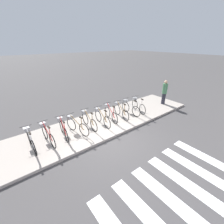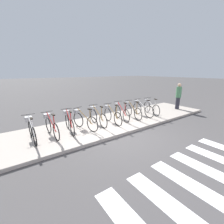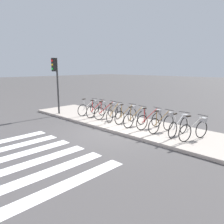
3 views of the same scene
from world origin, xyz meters
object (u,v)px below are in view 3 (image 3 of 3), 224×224
Objects in this scene: parked_bicycle_0 at (90,107)px; parked_bicycle_1 at (98,109)px; parked_bicycle_7 at (163,122)px; parked_bicycle_9 at (195,128)px; parked_bicycle_2 at (108,110)px; parked_bicycle_8 at (180,125)px; parked_bicycle_5 at (137,117)px; traffic_light at (55,74)px; parked_bicycle_6 at (151,119)px; parked_bicycle_3 at (115,112)px; parked_bicycle_4 at (127,114)px.

parked_bicycle_0 is 0.69m from parked_bicycle_1.
parked_bicycle_7 and parked_bicycle_9 have the same top height.
parked_bicycle_8 is at bearing -1.50° from parked_bicycle_2.
parked_bicycle_0 is 1.00× the size of parked_bicycle_5.
traffic_light is (-1.59, -1.19, 1.90)m from parked_bicycle_0.
parked_bicycle_1 is 2.82m from parked_bicycle_5.
parked_bicycle_1 is 1.00× the size of parked_bicycle_5.
parked_bicycle_6 is 0.99× the size of parked_bicycle_8.
traffic_light reaches higher than parked_bicycle_6.
parked_bicycle_6 is (2.16, 0.08, 0.00)m from parked_bicycle_3.
parked_bicycle_1 is (0.69, 0.01, 0.00)m from parked_bicycle_0.
parked_bicycle_5 is at bearing -1.62° from parked_bicycle_0.
parked_bicycle_8 is 0.67m from parked_bicycle_9.
parked_bicycle_7 is 1.02× the size of parked_bicycle_9.
parked_bicycle_1 and parked_bicycle_5 have the same top height.
parked_bicycle_5 is at bearing 179.62° from parked_bicycle_9.
parked_bicycle_7 is (2.84, -0.03, 0.00)m from parked_bicycle_3.
parked_bicycle_6 is (4.20, 0.05, 0.00)m from parked_bicycle_0.
parked_bicycle_4 is 1.42m from parked_bicycle_6.
parked_bicycle_1 is at bearing -178.56° from parked_bicycle_4.
parked_bicycle_2 is at bearing 172.41° from parked_bicycle_3.
parked_bicycle_2 is at bearing 2.05° from parked_bicycle_0.
traffic_light is at bearing -152.16° from parked_bicycle_1.
parked_bicycle_6 and parked_bicycle_7 have the same top height.
parked_bicycle_4 is (0.74, 0.10, 0.00)m from parked_bicycle_3.
parked_bicycle_2 is at bearing 22.42° from traffic_light.
parked_bicycle_4 is 2.10m from parked_bicycle_7.
parked_bicycle_0 is 2.04m from parked_bicycle_3.
parked_bicycle_1 is 1.03× the size of parked_bicycle_9.
parked_bicycle_1 is 1.00× the size of parked_bicycle_8.
parked_bicycle_3 is 2.84m from parked_bicycle_7.
parked_bicycle_8 is (3.60, -0.03, 0.00)m from parked_bicycle_3.
parked_bicycle_0 is 2.75m from traffic_light.
parked_bicycle_6 is at bearing -0.62° from parked_bicycle_4.
parked_bicycle_6 is at bearing 0.61° from parked_bicycle_1.
parked_bicycle_3 is at bearing -7.59° from parked_bicycle_2.
parked_bicycle_7 is 0.99× the size of parked_bicycle_8.
parked_bicycle_1 is 0.49× the size of traffic_light.
parked_bicycle_4 is 1.03× the size of parked_bicycle_9.
parked_bicycle_2 is 0.99× the size of parked_bicycle_4.
parked_bicycle_1 is 4.96m from parked_bicycle_8.
parked_bicycle_2 is at bearing 3.05° from parked_bicycle_1.
parked_bicycle_4 and parked_bicycle_8 have the same top height.
traffic_light is (-5.09, -1.09, 1.90)m from parked_bicycle_5.
traffic_light is (-3.00, -1.24, 1.90)m from parked_bicycle_2.
parked_bicycle_1 is 4.20m from parked_bicycle_7.
parked_bicycle_2 is at bearing 178.09° from parked_bicycle_7.
parked_bicycle_1 is 5.63m from parked_bicycle_9.
parked_bicycle_8 is at bearing 175.10° from parked_bicycle_9.
parked_bicycle_4 and parked_bicycle_5 have the same top height.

